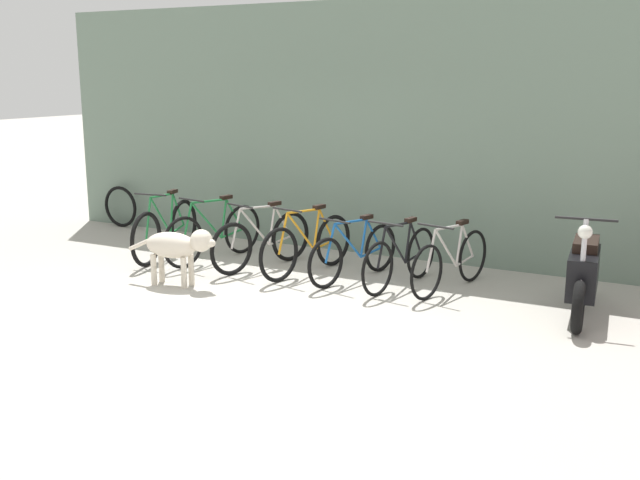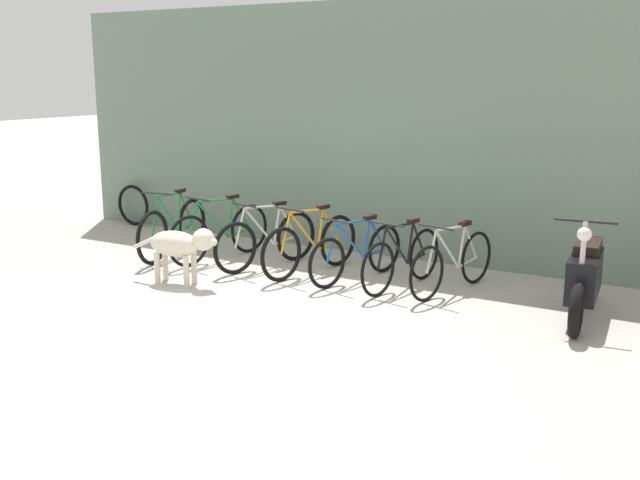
{
  "view_description": "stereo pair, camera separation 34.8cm",
  "coord_description": "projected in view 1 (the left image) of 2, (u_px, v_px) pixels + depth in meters",
  "views": [
    {
      "loc": [
        4.39,
        -6.13,
        2.44
      ],
      "look_at": [
        0.68,
        0.98,
        0.65
      ],
      "focal_mm": 42.0,
      "sensor_mm": 36.0,
      "label": 1
    },
    {
      "loc": [
        4.7,
        -5.96,
        2.44
      ],
      "look_at": [
        0.68,
        0.98,
        0.65
      ],
      "focal_mm": 42.0,
      "sensor_mm": 36.0,
      "label": 2
    }
  ],
  "objects": [
    {
      "name": "shop_wall_back",
      "position": [
        351.0,
        129.0,
        10.21
      ],
      "size": [
        9.71,
        0.2,
        3.39
      ],
      "color": "slate",
      "rests_on": "ground"
    },
    {
      "name": "bicycle_6",
      "position": [
        451.0,
        261.0,
        8.54
      ],
      "size": [
        0.51,
        1.59,
        0.82
      ],
      "rotation": [
        0.0,
        0.0,
        -1.8
      ],
      "color": "black",
      "rests_on": "ground"
    },
    {
      "name": "bicycle_5",
      "position": [
        400.0,
        258.0,
        8.69
      ],
      "size": [
        0.46,
        1.56,
        0.82
      ],
      "rotation": [
        0.0,
        0.0,
        -1.74
      ],
      "color": "black",
      "rests_on": "ground"
    },
    {
      "name": "bicycle_0",
      "position": [
        166.0,
        230.0,
        10.06
      ],
      "size": [
        0.46,
        1.7,
        0.93
      ],
      "rotation": [
        0.0,
        0.0,
        -1.41
      ],
      "color": "black",
      "rests_on": "ground"
    },
    {
      "name": "bicycle_1",
      "position": [
        214.0,
        234.0,
        9.91
      ],
      "size": [
        0.49,
        1.72,
        0.88
      ],
      "rotation": [
        0.0,
        0.0,
        -1.76
      ],
      "color": "black",
      "rests_on": "ground"
    },
    {
      "name": "spare_tire_left",
      "position": [
        120.0,
        207.0,
        12.1
      ],
      "size": [
        0.67,
        0.07,
        0.67
      ],
      "rotation": [
        0.0,
        0.0,
        -0.02
      ],
      "color": "black",
      "rests_on": "ground"
    },
    {
      "name": "bicycle_3",
      "position": [
        307.0,
        246.0,
        9.27
      ],
      "size": [
        0.51,
        1.67,
        0.87
      ],
      "rotation": [
        0.0,
        0.0,
        -1.79
      ],
      "color": "black",
      "rests_on": "ground"
    },
    {
      "name": "bicycle_4",
      "position": [
        354.0,
        253.0,
        8.99
      ],
      "size": [
        0.54,
        1.6,
        0.79
      ],
      "rotation": [
        0.0,
        0.0,
        -1.82
      ],
      "color": "black",
      "rests_on": "ground"
    },
    {
      "name": "stray_dog",
      "position": [
        178.0,
        246.0,
        8.7
      ],
      "size": [
        1.17,
        0.39,
        0.7
      ],
      "rotation": [
        0.0,
        0.0,
        0.12
      ],
      "color": "beige",
      "rests_on": "ground"
    },
    {
      "name": "bicycle_2",
      "position": [
        262.0,
        241.0,
        9.54
      ],
      "size": [
        0.58,
        1.61,
        0.86
      ],
      "rotation": [
        0.0,
        0.0,
        -1.86
      ],
      "color": "black",
      "rests_on": "ground"
    },
    {
      "name": "motorcycle",
      "position": [
        583.0,
        275.0,
        7.64
      ],
      "size": [
        0.58,
        1.76,
        1.08
      ],
      "rotation": [
        0.0,
        0.0,
        -1.47
      ],
      "color": "black",
      "rests_on": "ground"
    },
    {
      "name": "ground_plane",
      "position": [
        219.0,
        312.0,
        7.81
      ],
      "size": [
        60.0,
        60.0,
        0.0
      ],
      "primitive_type": "plane",
      "color": "#ADA89E"
    }
  ]
}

